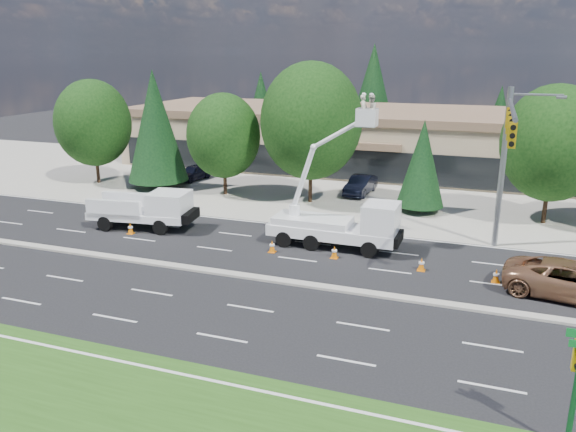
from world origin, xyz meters
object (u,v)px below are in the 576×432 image
at_px(bucket_truck, 344,217).
at_px(minivan, 573,281).
at_px(signal_mast, 507,147).
at_px(utility_pickup, 147,213).

bearing_deg(bucket_truck, minivan, -14.08).
distance_m(signal_mast, utility_pickup, 21.42).
distance_m(signal_mast, bucket_truck, 9.28).
distance_m(utility_pickup, minivan, 24.15).
height_order(signal_mast, bucket_truck, signal_mast).
distance_m(signal_mast, minivan, 7.49).
xyz_separation_m(signal_mast, minivan, (3.28, -4.24, -5.23)).
xyz_separation_m(utility_pickup, minivan, (24.02, -2.47, -0.18)).
bearing_deg(bucket_truck, signal_mast, 9.15).
bearing_deg(utility_pickup, signal_mast, -3.03).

